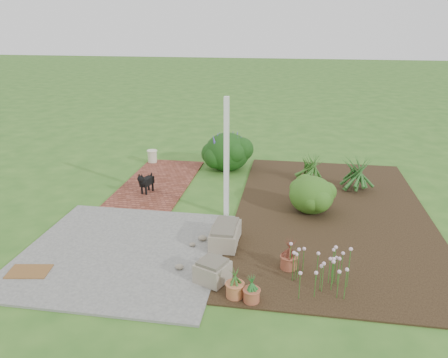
% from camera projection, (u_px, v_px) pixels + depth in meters
% --- Properties ---
extents(ground, '(80.00, 80.00, 0.00)m').
position_uv_depth(ground, '(212.00, 216.00, 9.16)').
color(ground, '#2F611E').
rests_on(ground, ground).
extents(concrete_patio, '(3.50, 3.50, 0.04)m').
position_uv_depth(concrete_patio, '(124.00, 252.00, 7.72)').
color(concrete_patio, '#5B5B59').
rests_on(concrete_patio, ground).
extents(brick_path, '(1.60, 3.50, 0.04)m').
position_uv_depth(brick_path, '(159.00, 182.00, 11.04)').
color(brick_path, brown).
rests_on(brick_path, ground).
extents(garden_bed, '(4.00, 7.00, 0.03)m').
position_uv_depth(garden_bed, '(332.00, 214.00, 9.24)').
color(garden_bed, black).
rests_on(garden_bed, ground).
extents(veranda_post, '(0.10, 0.10, 2.50)m').
position_uv_depth(veranda_post, '(226.00, 159.00, 8.78)').
color(veranda_post, white).
rests_on(veranda_post, ground).
extents(stone_trough_near, '(0.59, 0.59, 0.30)m').
position_uv_depth(stone_trough_near, '(213.00, 272.00, 6.79)').
color(stone_trough_near, gray).
rests_on(stone_trough_near, concrete_patio).
extents(stone_trough_mid, '(0.50, 0.50, 0.31)m').
position_uv_depth(stone_trough_mid, '(227.00, 231.00, 8.09)').
color(stone_trough_mid, '#726E57').
rests_on(stone_trough_mid, concrete_patio).
extents(stone_trough_far, '(0.48, 0.48, 0.32)m').
position_uv_depth(stone_trough_far, '(223.00, 240.00, 7.75)').
color(stone_trough_far, gray).
rests_on(stone_trough_far, concrete_patio).
extents(coir_doormat, '(0.71, 0.52, 0.02)m').
position_uv_depth(coir_doormat, '(29.00, 271.00, 7.07)').
color(coir_doormat, brown).
rests_on(coir_doormat, concrete_patio).
extents(black_dog, '(0.28, 0.56, 0.49)m').
position_uv_depth(black_dog, '(146.00, 181.00, 10.18)').
color(black_dog, black).
rests_on(black_dog, brick_path).
extents(cream_ceramic_urn, '(0.34, 0.34, 0.34)m').
position_uv_depth(cream_ceramic_urn, '(152.00, 156.00, 12.46)').
color(cream_ceramic_urn, beige).
rests_on(cream_ceramic_urn, brick_path).
extents(evergreen_shrub, '(1.10, 1.10, 0.80)m').
position_uv_depth(evergreen_shrub, '(312.00, 194.00, 9.19)').
color(evergreen_shrub, '#17420F').
rests_on(evergreen_shrub, garden_bed).
extents(agapanthus_clump_back, '(1.18, 1.18, 0.96)m').
position_uv_depth(agapanthus_clump_back, '(357.00, 170.00, 10.36)').
color(agapanthus_clump_back, '#12441A').
rests_on(agapanthus_clump_back, garden_bed).
extents(agapanthus_clump_front, '(0.98, 0.98, 0.83)m').
position_uv_depth(agapanthus_clump_front, '(311.00, 165.00, 10.96)').
color(agapanthus_clump_front, '#114112').
rests_on(agapanthus_clump_front, garden_bed).
extents(pink_flower_patch, '(1.36, 1.36, 0.67)m').
position_uv_depth(pink_flower_patch, '(318.00, 268.00, 6.58)').
color(pink_flower_patch, '#113D0F').
rests_on(pink_flower_patch, garden_bed).
extents(terracotta_pot_bronze, '(0.32, 0.32, 0.22)m').
position_uv_depth(terracotta_pot_bronze, '(289.00, 262.00, 7.16)').
color(terracotta_pot_bronze, brown).
rests_on(terracotta_pot_bronze, garden_bed).
extents(terracotta_pot_small_left, '(0.25, 0.25, 0.20)m').
position_uv_depth(terracotta_pot_small_left, '(251.00, 295.00, 6.32)').
color(terracotta_pot_small_left, '#984D33').
rests_on(terracotta_pot_small_left, garden_bed).
extents(terracotta_pot_small_right, '(0.30, 0.30, 0.22)m').
position_uv_depth(terracotta_pot_small_right, '(235.00, 290.00, 6.43)').
color(terracotta_pot_small_right, '#B2643C').
rests_on(terracotta_pot_small_right, garden_bed).
extents(purple_flowering_bush, '(1.40, 1.40, 1.04)m').
position_uv_depth(purple_flowering_bush, '(227.00, 151.00, 11.88)').
color(purple_flowering_bush, black).
rests_on(purple_flowering_bush, ground).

